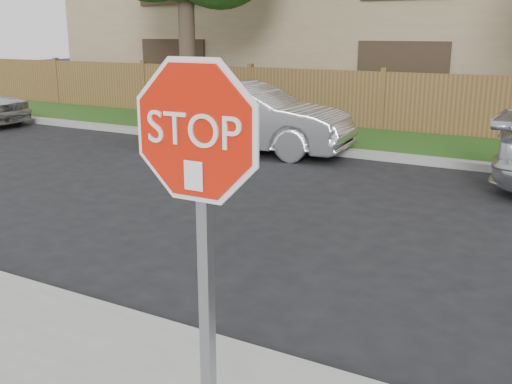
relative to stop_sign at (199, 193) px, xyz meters
The scene contains 2 objects.
stop_sign is the anchor object (origin of this frame).
sedan_left 10.37m from the stop_sign, 119.34° to the left, with size 1.62×4.65×1.53m, color silver.
Camera 1 is at (0.92, -3.87, 2.63)m, focal length 42.00 mm.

